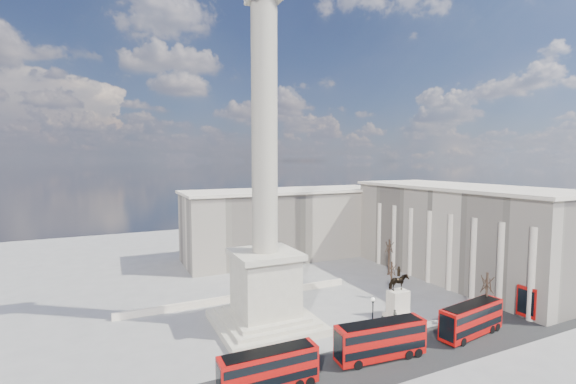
% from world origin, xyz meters
% --- Properties ---
extents(ground, '(180.00, 180.00, 0.00)m').
position_xyz_m(ground, '(0.00, 0.00, 0.00)').
color(ground, gray).
rests_on(ground, ground).
extents(asphalt_road, '(120.00, 9.00, 0.01)m').
position_xyz_m(asphalt_road, '(5.00, -10.00, 0.00)').
color(asphalt_road, '#272727').
rests_on(asphalt_road, ground).
extents(nelsons_column, '(14.00, 14.00, 49.85)m').
position_xyz_m(nelsons_column, '(0.00, 5.00, 12.92)').
color(nelsons_column, beige).
rests_on(nelsons_column, ground).
extents(balustrade_wall, '(40.00, 0.60, 1.10)m').
position_xyz_m(balustrade_wall, '(0.00, 16.00, 0.55)').
color(balustrade_wall, beige).
rests_on(balustrade_wall, ground).
extents(building_east, '(19.00, 46.00, 18.60)m').
position_xyz_m(building_east, '(45.00, 10.00, 9.32)').
color(building_east, '#BDB09B').
rests_on(building_east, ground).
extents(building_northeast, '(51.00, 17.00, 16.60)m').
position_xyz_m(building_northeast, '(20.00, 40.00, 8.32)').
color(building_northeast, '#BDB09B').
rests_on(building_northeast, ground).
extents(red_bus_a, '(10.49, 2.65, 4.24)m').
position_xyz_m(red_bus_a, '(-5.43, -9.77, 2.22)').
color(red_bus_a, '#B10B09').
rests_on(red_bus_a, ground).
extents(red_bus_b, '(11.43, 3.64, 4.55)m').
position_xyz_m(red_bus_b, '(8.99, -9.58, 2.39)').
color(red_bus_b, '#B10B09').
rests_on(red_bus_b, ground).
extents(red_bus_c, '(11.17, 3.97, 4.43)m').
position_xyz_m(red_bus_c, '(24.00, -9.82, 2.32)').
color(red_bus_c, '#B10B09').
rests_on(red_bus_c, ground).
extents(red_bus_d, '(12.50, 3.48, 5.02)m').
position_xyz_m(red_bus_d, '(41.96, -9.22, 2.63)').
color(red_bus_d, '#B10B09').
rests_on(red_bus_d, ground).
extents(victorian_lamp, '(0.50, 0.50, 5.81)m').
position_xyz_m(victorian_lamp, '(11.01, -5.31, 3.42)').
color(victorian_lamp, black).
rests_on(victorian_lamp, ground).
extents(equestrian_statue, '(3.70, 2.77, 7.78)m').
position_xyz_m(equestrian_statue, '(19.32, -0.65, 2.68)').
color(equestrian_statue, beige).
rests_on(equestrian_statue, ground).
extents(bare_tree_near, '(1.89, 1.89, 8.25)m').
position_xyz_m(bare_tree_near, '(28.25, -8.67, 6.50)').
color(bare_tree_near, '#332319').
rests_on(bare_tree_near, ground).
extents(bare_tree_mid, '(1.78, 1.78, 6.74)m').
position_xyz_m(bare_tree_mid, '(23.58, 5.95, 5.31)').
color(bare_tree_mid, '#332319').
rests_on(bare_tree_mid, ground).
extents(bare_tree_far, '(1.91, 1.91, 7.81)m').
position_xyz_m(bare_tree_far, '(32.30, 17.04, 6.16)').
color(bare_tree_far, '#332319').
rests_on(bare_tree_far, ground).
extents(pedestrian_walking, '(0.71, 0.48, 1.88)m').
position_xyz_m(pedestrian_walking, '(17.54, -2.08, 0.94)').
color(pedestrian_walking, '#252822').
rests_on(pedestrian_walking, ground).
extents(pedestrian_standing, '(0.86, 0.67, 1.76)m').
position_xyz_m(pedestrian_standing, '(18.56, -6.50, 0.88)').
color(pedestrian_standing, '#252822').
rests_on(pedestrian_standing, ground).
extents(pedestrian_crossing, '(0.55, 1.05, 1.70)m').
position_xyz_m(pedestrian_crossing, '(14.72, -2.71, 0.85)').
color(pedestrian_crossing, '#252822').
rests_on(pedestrian_crossing, ground).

